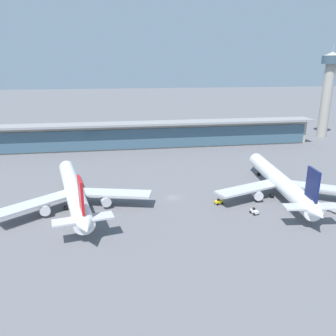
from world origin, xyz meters
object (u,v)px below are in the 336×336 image
airliner_left_stand (74,191)px  service_truck_under_wing_white (254,211)px  service_truck_by_tail_olive (312,190)px  airliner_centre_stand (280,182)px  service_truck_near_nose_yellow (219,202)px  control_tower (328,87)px

airliner_left_stand → service_truck_under_wing_white: size_ratio=20.69×
service_truck_under_wing_white → service_truck_by_tail_olive: same height
airliner_centre_stand → service_truck_near_nose_yellow: airliner_centre_stand is taller
airliner_left_stand → control_tower: size_ratio=1.11×
service_truck_near_nose_yellow → service_truck_by_tail_olive: same height
airliner_centre_stand → service_truck_under_wing_white: (-15.41, -13.41, -4.70)m
control_tower → airliner_left_stand: bearing=-148.5°
airliner_left_stand → airliner_centre_stand: same height
airliner_left_stand → service_truck_by_tail_olive: 88.00m
airliner_left_stand → service_truck_under_wing_white: (58.11, -15.46, -4.70)m
service_truck_under_wing_white → service_truck_by_tail_olive: size_ratio=0.98×
service_truck_under_wing_white → airliner_left_stand: bearing=165.1°
service_truck_by_tail_olive → service_truck_under_wing_white: bearing=-153.6°
airliner_left_stand → service_truck_by_tail_olive: (87.87, -0.70, -4.70)m
service_truck_near_nose_yellow → service_truck_by_tail_olive: size_ratio=1.00×
airliner_left_stand → control_tower: bearing=31.5°
service_truck_near_nose_yellow → control_tower: 147.26m
airliner_left_stand → control_tower: (152.99, 93.58, 26.98)m
airliner_left_stand → service_truck_by_tail_olive: airliner_left_stand is taller
control_tower → service_truck_near_nose_yellow: bearing=-136.2°
service_truck_by_tail_olive → service_truck_near_nose_yellow: bearing=-172.3°
control_tower → service_truck_by_tail_olive: bearing=-124.6°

